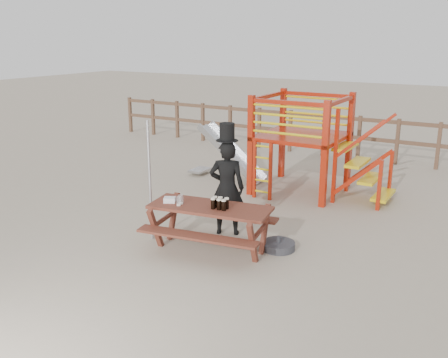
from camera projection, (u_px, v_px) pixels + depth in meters
ground at (203, 246)px, 8.03m from camera, size 60.00×60.00×0.00m
back_fence at (341, 131)px, 13.62m from camera, size 15.09×0.09×1.20m
playground_fort at (298, 142)px, 10.64m from camera, size 4.71×1.84×2.10m
picnic_table at (210, 222)px, 7.76m from camera, size 2.06×1.58×0.73m
man_with_hat at (227, 185)px, 8.31m from camera, size 0.70×0.60×1.90m
metal_pole at (150, 181)px, 8.04m from camera, size 0.04×0.04×1.99m
parasol_base at (279, 246)px, 7.88m from camera, size 0.52×0.52×0.22m
paper_bag at (170, 200)px, 7.86m from camera, size 0.22×0.21×0.08m
stout_pints at (220, 203)px, 7.55m from camera, size 0.26×0.18×0.17m
empty_glasses at (180, 200)px, 7.73m from camera, size 0.09×0.15×0.15m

